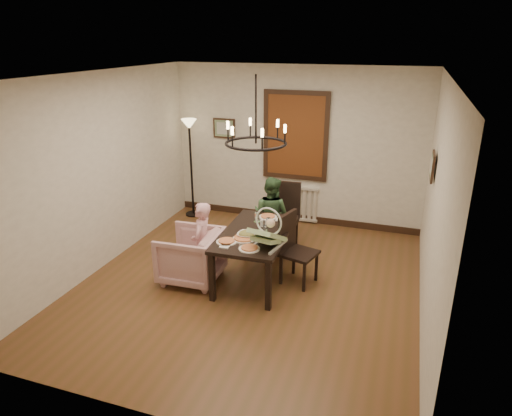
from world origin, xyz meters
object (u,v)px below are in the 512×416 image
Objects in this scene: dining_table at (256,237)px; baby_bouncer at (267,234)px; chair_far at (283,217)px; elderly_woman at (202,250)px; seated_man at (271,221)px; drinking_glass at (265,230)px; floor_lamp at (191,170)px; armchair at (191,256)px; chair_right at (300,250)px.

baby_bouncer reaches higher than dining_table.
chair_far is at bearing 83.13° from dining_table.
seated_man is (0.61, 1.24, 0.03)m from elderly_woman.
drinking_glass is 2.91m from floor_lamp.
floor_lamp reaches higher than armchair.
armchair is (-0.94, -1.37, -0.18)m from chair_far.
drinking_glass is (0.82, 0.27, 0.30)m from elderly_woman.
chair_right reaches higher than armchair.
chair_far reaches higher than seated_man.
floor_lamp is (-1.94, 1.97, 0.26)m from dining_table.
chair_far is 0.21m from seated_man.
elderly_woman is 0.92m from drinking_glass.
seated_man reaches higher than dining_table.
elderly_woman is 1.81× the size of baby_bouncer.
chair_far is (0.09, 1.06, -0.09)m from dining_table.
dining_table is 1.57× the size of chair_right.
seated_man is 1.91× the size of baby_bouncer.
chair_far is 1.50m from baby_bouncer.
baby_bouncer is 3.24m from floor_lamp.
chair_far reaches higher than armchair.
seated_man is 1.03m from drinking_glass.
dining_table is 0.62m from chair_right.
baby_bouncer reaches higher than drinking_glass.
floor_lamp is at bearing 132.42° from dining_table.
armchair is (-1.45, -0.41, -0.13)m from chair_right.
dining_table is 2.78m from floor_lamp.
chair_far is at bearing 108.36° from baby_bouncer.
elderly_woman is at bearing 123.09° from chair_right.
chair_right is 1.03× the size of elderly_woman.
elderly_woman is (-0.67, -0.32, -0.15)m from dining_table.
seated_man is (0.79, 1.23, 0.15)m from armchair.
chair_far reaches higher than elderly_woman.
chair_right is at bearing 103.12° from armchair.
chair_right is 1.06m from seated_man.
floor_lamp is (-2.54, 1.88, 0.40)m from chair_right.
chair_right is 7.91× the size of drinking_glass.
chair_right is 3.18m from floor_lamp.
elderly_woman is (-0.76, -1.38, -0.06)m from chair_far.
chair_right reaches higher than dining_table.
elderly_woman reaches higher than drinking_glass.
dining_table is at bearing 114.14° from chair_right.
chair_far is 1.09m from chair_right.
elderly_woman is (0.18, -0.00, 0.12)m from armchair.
chair_far is 1.67m from armchair.
drinking_glass is (-0.45, -0.14, 0.28)m from chair_right.
armchair is 0.79× the size of seated_man.
baby_bouncer is (0.96, -0.07, 0.41)m from elderly_woman.
baby_bouncer reaches higher than chair_right.
elderly_woman is at bearing -156.91° from dining_table.
elderly_woman is 0.95× the size of seated_man.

